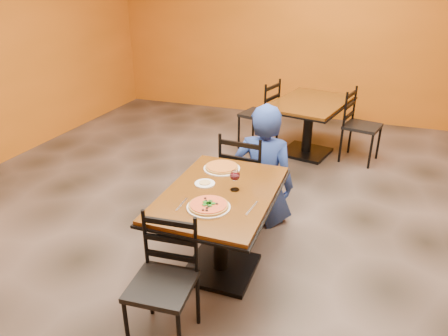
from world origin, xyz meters
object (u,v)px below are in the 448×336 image
at_px(table_second, 309,115).
at_px(plate_far, 222,168).
at_px(table_main, 220,213).
at_px(pizza_main, 209,205).
at_px(wine_glass, 235,179).
at_px(chair_main_near, 162,286).
at_px(diner, 264,164).
at_px(plate_main, 209,207).
at_px(chair_main_far, 246,176).
at_px(side_plate, 205,184).
at_px(pizza_far, 222,167).
at_px(chair_second_left, 259,114).
at_px(chair_second_right, 362,127).

relative_size(table_second, plate_far, 4.77).
distance_m(table_main, pizza_main, 0.34).
xyz_separation_m(table_second, wine_glass, (-0.14, -2.73, 0.28)).
relative_size(chair_main_near, diner, 0.72).
height_order(diner, plate_main, diner).
relative_size(table_main, diner, 1.02).
distance_m(table_second, wine_glass, 2.75).
xyz_separation_m(diner, wine_glass, (-0.01, -0.87, 0.24)).
bearing_deg(chair_main_near, chair_main_far, 83.17).
relative_size(chair_main_far, side_plate, 5.93).
xyz_separation_m(chair_main_near, pizza_far, (-0.02, 1.16, 0.34)).
distance_m(chair_second_left, plate_far, 2.44).
xyz_separation_m(chair_main_far, side_plate, (-0.11, -0.79, 0.28)).
xyz_separation_m(chair_second_right, plate_far, (-1.06, -2.41, 0.28)).
bearing_deg(pizza_main, plate_main, 0.00).
xyz_separation_m(table_second, chair_main_far, (-0.29, -1.93, -0.09)).
bearing_deg(table_second, chair_main_far, -98.47).
xyz_separation_m(chair_second_left, plate_far, (0.33, -2.41, 0.26)).
distance_m(table_main, chair_main_near, 0.80).
xyz_separation_m(chair_second_left, diner, (0.56, -1.86, 0.11)).
height_order(diner, pizza_far, diner).
bearing_deg(chair_main_near, table_second, 79.76).
distance_m(pizza_far, wine_glass, 0.40).
xyz_separation_m(plate_far, pizza_far, (0.00, -0.00, 0.02)).
bearing_deg(chair_second_left, diner, 31.20).
relative_size(chair_second_left, wine_glass, 5.45).
relative_size(chair_second_right, pizza_main, 3.33).
relative_size(diner, pizza_main, 4.23).
relative_size(table_second, chair_second_right, 1.56).
bearing_deg(chair_main_near, pizza_far, 86.20).
height_order(table_main, plate_main, plate_main).
bearing_deg(plate_far, pizza_main, -77.98).
height_order(diner, side_plate, diner).
bearing_deg(chair_second_left, wine_glass, 25.83).
distance_m(diner, plate_far, 0.61).
distance_m(chair_second_left, side_plate, 2.75).
bearing_deg(side_plate, chair_main_near, -86.96).
relative_size(chair_second_left, plate_main, 3.16).
relative_size(table_second, wine_glass, 8.21).
bearing_deg(table_second, plate_main, -94.32).
bearing_deg(plate_main, side_plate, 116.40).
bearing_deg(chair_second_right, plate_main, 176.52).
relative_size(chair_main_near, wine_glass, 4.83).
xyz_separation_m(table_main, chair_second_right, (0.94, 2.79, -0.08)).
bearing_deg(chair_main_far, chair_second_left, -73.64).
relative_size(pizza_main, side_plate, 1.77).
height_order(plate_far, pizza_far, pizza_far).
bearing_deg(diner, side_plate, 71.22).
distance_m(chair_main_far, side_plate, 0.84).
bearing_deg(wine_glass, table_second, 87.01).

